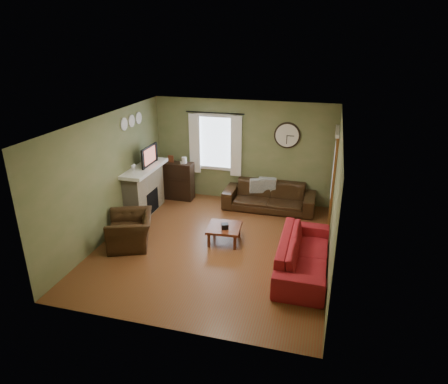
% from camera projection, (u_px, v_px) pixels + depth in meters
% --- Properties ---
extents(floor, '(4.60, 5.20, 0.00)m').
position_uv_depth(floor, '(214.00, 245.00, 8.29)').
color(floor, brown).
rests_on(floor, ground).
extents(ceiling, '(4.60, 5.20, 0.00)m').
position_uv_depth(ceiling, '(213.00, 121.00, 7.33)').
color(ceiling, white).
rests_on(ceiling, ground).
extents(wall_left, '(0.00, 5.20, 2.60)m').
position_uv_depth(wall_left, '(109.00, 177.00, 8.37)').
color(wall_left, olive).
rests_on(wall_left, ground).
extents(wall_right, '(0.00, 5.20, 2.60)m').
position_uv_depth(wall_right, '(335.00, 199.00, 7.25)').
color(wall_right, olive).
rests_on(wall_right, ground).
extents(wall_back, '(4.60, 0.00, 2.60)m').
position_uv_depth(wall_back, '(243.00, 152.00, 10.14)').
color(wall_back, olive).
rests_on(wall_back, ground).
extents(wall_front, '(4.60, 0.00, 2.60)m').
position_uv_depth(wall_front, '(160.00, 252.00, 5.48)').
color(wall_front, olive).
rests_on(wall_front, ground).
extents(fireplace, '(0.40, 1.40, 1.10)m').
position_uv_depth(fireplace, '(144.00, 191.00, 9.63)').
color(fireplace, tan).
rests_on(fireplace, floor).
extents(firebox, '(0.04, 0.60, 0.55)m').
position_uv_depth(firebox, '(152.00, 202.00, 9.68)').
color(firebox, black).
rests_on(firebox, fireplace).
extents(mantel, '(0.58, 1.60, 0.08)m').
position_uv_depth(mantel, '(144.00, 168.00, 9.40)').
color(mantel, white).
rests_on(mantel, fireplace).
extents(tv, '(0.08, 0.60, 0.35)m').
position_uv_depth(tv, '(147.00, 158.00, 9.45)').
color(tv, black).
rests_on(tv, mantel).
extents(tv_screen, '(0.02, 0.62, 0.36)m').
position_uv_depth(tv_screen, '(149.00, 156.00, 9.41)').
color(tv_screen, '#994C3F').
rests_on(tv_screen, mantel).
extents(medallion_left, '(0.28, 0.28, 0.03)m').
position_uv_depth(medallion_left, '(124.00, 124.00, 8.73)').
color(medallion_left, white).
rests_on(medallion_left, wall_left).
extents(medallion_mid, '(0.28, 0.28, 0.03)m').
position_uv_depth(medallion_mid, '(132.00, 121.00, 9.04)').
color(medallion_mid, white).
rests_on(medallion_mid, wall_left).
extents(medallion_right, '(0.28, 0.28, 0.03)m').
position_uv_depth(medallion_right, '(139.00, 118.00, 9.36)').
color(medallion_right, white).
rests_on(medallion_right, wall_left).
extents(window_pane, '(1.00, 0.02, 1.30)m').
position_uv_depth(window_pane, '(216.00, 142.00, 10.22)').
color(window_pane, silver).
rests_on(window_pane, wall_back).
extents(curtain_rod, '(0.03, 0.03, 1.50)m').
position_uv_depth(curtain_rod, '(215.00, 113.00, 9.84)').
color(curtain_rod, black).
rests_on(curtain_rod, wall_back).
extents(curtain_left, '(0.28, 0.04, 1.55)m').
position_uv_depth(curtain_left, '(195.00, 144.00, 10.28)').
color(curtain_left, white).
rests_on(curtain_left, wall_back).
extents(curtain_right, '(0.28, 0.04, 1.55)m').
position_uv_depth(curtain_right, '(236.00, 147.00, 10.01)').
color(curtain_right, white).
rests_on(curtain_right, wall_back).
extents(wall_clock, '(0.64, 0.06, 0.64)m').
position_uv_depth(wall_clock, '(287.00, 135.00, 9.64)').
color(wall_clock, white).
rests_on(wall_clock, wall_back).
extents(door, '(0.05, 0.90, 2.10)m').
position_uv_depth(door, '(333.00, 178.00, 9.01)').
color(door, brown).
rests_on(door, floor).
extents(bookshelf, '(0.83, 0.35, 0.99)m').
position_uv_depth(bookshelf, '(178.00, 181.00, 10.47)').
color(bookshelf, black).
rests_on(bookshelf, floor).
extents(book, '(0.23, 0.26, 0.02)m').
position_uv_depth(book, '(180.00, 164.00, 10.27)').
color(book, '#582715').
rests_on(book, bookshelf).
extents(sofa_brown, '(2.24, 0.88, 0.65)m').
position_uv_depth(sofa_brown, '(269.00, 197.00, 9.90)').
color(sofa_brown, black).
rests_on(sofa_brown, floor).
extents(pillow_left, '(0.43, 0.15, 0.43)m').
position_uv_depth(pillow_left, '(267.00, 186.00, 9.98)').
color(pillow_left, '#909699').
rests_on(pillow_left, sofa_brown).
extents(pillow_right, '(0.39, 0.21, 0.37)m').
position_uv_depth(pillow_right, '(257.00, 186.00, 9.97)').
color(pillow_right, '#909699').
rests_on(pillow_right, sofa_brown).
extents(sofa_red, '(0.87, 2.23, 0.65)m').
position_uv_depth(sofa_red, '(303.00, 254.00, 7.33)').
color(sofa_red, maroon).
rests_on(sofa_red, floor).
extents(armchair, '(1.21, 1.27, 0.66)m').
position_uv_depth(armchair, '(130.00, 230.00, 8.21)').
color(armchair, black).
rests_on(armchair, floor).
extents(coffee_table, '(0.73, 0.73, 0.36)m').
position_uv_depth(coffee_table, '(224.00, 234.00, 8.36)').
color(coffee_table, '#582715').
rests_on(coffee_table, floor).
extents(tissue_box, '(0.18, 0.18, 0.11)m').
position_uv_depth(tissue_box, '(225.00, 227.00, 8.20)').
color(tissue_box, black).
rests_on(tissue_box, coffee_table).
extents(wine_glass_a, '(0.07, 0.07, 0.21)m').
position_uv_depth(wine_glass_a, '(133.00, 170.00, 8.84)').
color(wine_glass_a, white).
rests_on(wine_glass_a, mantel).
extents(wine_glass_b, '(0.07, 0.07, 0.21)m').
position_uv_depth(wine_glass_b, '(134.00, 169.00, 8.91)').
color(wine_glass_b, white).
rests_on(wine_glass_b, mantel).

